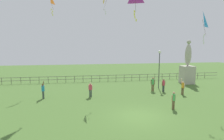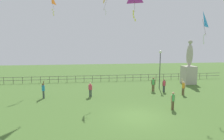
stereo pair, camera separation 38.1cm
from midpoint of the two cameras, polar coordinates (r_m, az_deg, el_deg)
The scene contains 12 objects.
ground_plane at distance 14.31m, azimuth 7.75°, elevation -14.39°, with size 80.00×80.00×0.00m, color #476B2D.
statue_monument at distance 27.65m, azimuth 22.49°, elevation 0.15°, with size 1.65×1.65×6.18m.
lamppost at distance 23.18m, azimuth 14.39°, elevation 2.75°, with size 0.36×0.36×4.81m.
person_0 at distance 19.04m, azimuth -7.45°, elevation -5.95°, with size 0.46×0.29×1.55m.
person_2 at distance 21.72m, azimuth 12.38°, elevation -4.16°, with size 0.44×0.32×1.68m.
person_3 at distance 21.78m, azimuth 15.59°, elevation -4.46°, with size 0.46×0.28×1.54m.
person_4 at distance 19.66m, azimuth -21.63°, elevation -5.90°, with size 0.34×0.49×1.85m.
person_5 at distance 16.13m, azimuth 18.36°, elevation -8.84°, with size 0.44×0.28×1.53m.
person_6 at distance 21.21m, azimuth 21.12°, elevation -4.97°, with size 0.33×0.46×1.79m.
kite_2 at distance 26.09m, azimuth -19.50°, elevation 20.33°, with size 0.72×0.82×2.77m.
kite_3 at distance 17.41m, azimuth 26.28°, elevation 13.96°, with size 0.94×0.87×2.73m.
waterfront_railing at distance 27.33m, azimuth -1.45°, elevation -2.31°, with size 36.03×0.06×0.95m.
Camera 1 is at (-4.07, -12.66, 5.36)m, focal length 28.73 mm.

